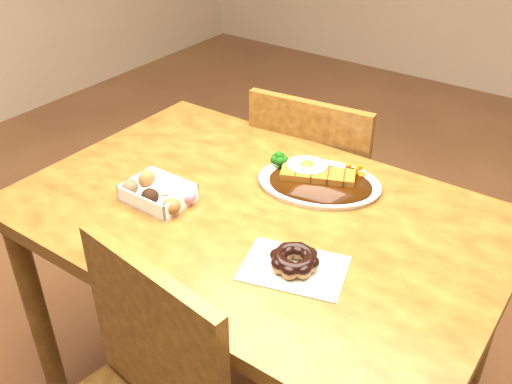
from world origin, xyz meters
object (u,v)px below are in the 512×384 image
Objects in this scene: table at (256,242)px; pon_de_ring at (294,261)px; chair_far at (319,193)px; katsu_curry_plate at (317,179)px; donut_box at (158,192)px.

table is 0.27m from pon_de_ring.
katsu_curry_plate is at bearing 110.31° from chair_far.
chair_far is 3.41× the size of pon_de_ring.
chair_far is at bearing 116.79° from katsu_curry_plate.
katsu_curry_plate is at bearing 112.24° from pon_de_ring.
donut_box is at bearing 73.08° from chair_far.
table is at bearing 95.13° from chair_far.
donut_box is at bearing -154.91° from table.
katsu_curry_plate is at bearing 71.66° from table.
chair_far reaches higher than donut_box.
chair_far is at bearing 101.61° from table.
katsu_curry_plate is (0.06, 0.19, 0.12)m from table.
chair_far is 2.31× the size of katsu_curry_plate.
donut_box is at bearing -134.35° from katsu_curry_plate.
katsu_curry_plate is (0.17, -0.34, 0.29)m from chair_far.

